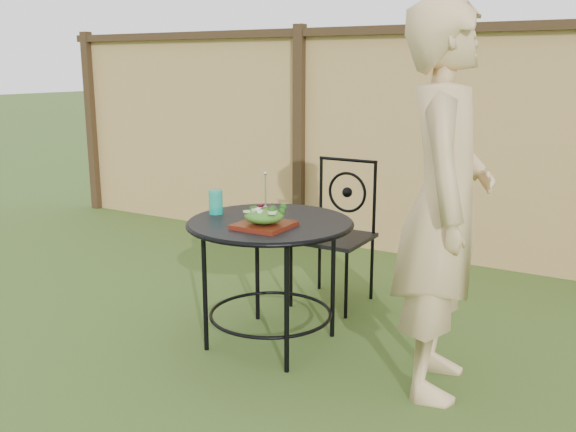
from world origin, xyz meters
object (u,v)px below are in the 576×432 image
object	(u,v)px
diner	(444,204)
salad_plate	(264,225)
patio_chair	(336,228)
patio_table	(270,245)

from	to	relation	value
diner	salad_plate	distance (m)	0.94
diner	salad_plate	size ratio (longest dim) A/B	6.84
salad_plate	patio_chair	bearing A→B (deg)	92.83
patio_table	salad_plate	xyz separation A→B (m)	(0.06, -0.15, 0.15)
patio_chair	diner	distance (m)	1.32
salad_plate	diner	bearing A→B (deg)	9.21
patio_table	diner	size ratio (longest dim) A/B	0.50
patio_table	salad_plate	size ratio (longest dim) A/B	3.42
patio_table	salad_plate	bearing A→B (deg)	-69.10
patio_table	salad_plate	world-z (taller)	salad_plate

